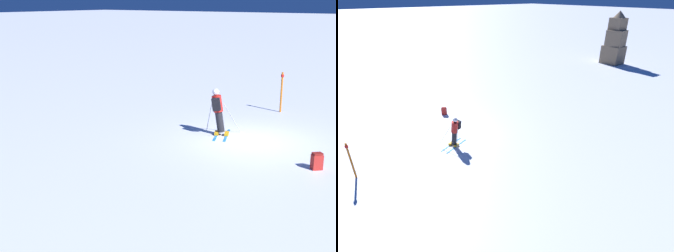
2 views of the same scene
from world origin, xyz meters
TOP-DOWN VIEW (x-y plane):
  - ground_plane at (0.00, 0.00)m, footprint 300.00×300.00m
  - skier at (1.32, 0.09)m, footprint 1.32×1.64m
  - spare_backpack at (-2.75, 1.44)m, footprint 0.37×0.37m
  - trail_marker at (0.94, -4.64)m, footprint 0.13×0.13m

SIDE VIEW (x-z plane):
  - ground_plane at x=0.00m, z-range 0.00..0.00m
  - spare_backpack at x=-2.75m, z-range -0.01..0.49m
  - skier at x=1.32m, z-range 0.08..1.80m
  - trail_marker at x=0.94m, z-range 0.09..1.83m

